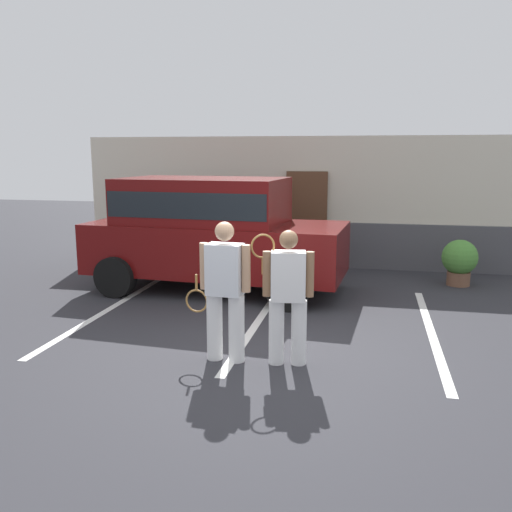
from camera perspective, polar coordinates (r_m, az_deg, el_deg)
ground_plane at (r=6.85m, az=0.33°, el=-10.62°), size 40.00×40.00×0.00m
parking_stripe_0 at (r=9.11m, az=-15.37°, el=-5.53°), size 0.12×4.40×0.01m
parking_stripe_1 at (r=8.29m, az=0.28°, el=-6.74°), size 0.12×4.40×0.01m
parking_stripe_2 at (r=8.19m, az=17.81°, el=-7.50°), size 0.12×4.40×0.01m
house_frontage at (r=12.23m, az=5.86°, el=5.27°), size 10.43×0.40×2.85m
parked_suv at (r=9.94m, az=-4.72°, el=2.91°), size 4.72×2.43×2.05m
tennis_player_man at (r=6.53m, az=-3.29°, el=-3.57°), size 0.88×0.30×1.70m
tennis_player_woman at (r=6.43m, az=3.32°, el=-4.10°), size 0.74×0.31×1.62m
potted_plant_by_porch at (r=11.05m, az=20.51°, el=-0.41°), size 0.67×0.67×0.88m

